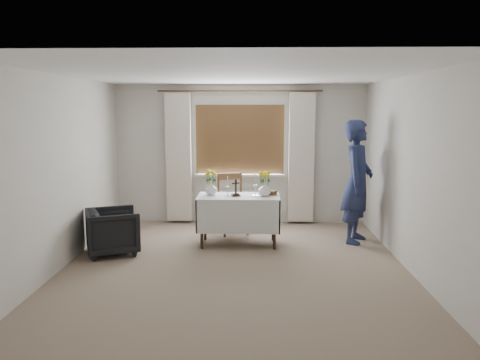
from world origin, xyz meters
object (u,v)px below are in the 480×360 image
Objects in this scene: wooden_chair at (233,204)px; wooden_cross at (236,187)px; flower_vase_right at (264,189)px; person at (357,182)px; altar_table at (239,220)px; flower_vase_left at (211,188)px; armchair at (113,231)px.

wooden_chair is 0.81m from wooden_cross.
flower_vase_right is at bearing -71.88° from wooden_chair.
altar_table is at bearing 119.78° from person.
person is at bearing 9.36° from flower_vase_right.
wooden_cross is at bearing -14.21° from flower_vase_left.
armchair is at bearing -157.69° from flower_vase_left.
wooden_cross is (-0.04, -0.03, 0.51)m from altar_table.
wooden_cross reaches higher than flower_vase_right.
altar_table is 0.65× the size of person.
person is 7.18× the size of wooden_cross.
flower_vase_left is 0.82m from flower_vase_right.
altar_table is at bearing -96.51° from armchair.
altar_table is at bearing -9.01° from flower_vase_left.
wooden_cross is (-1.87, -0.25, -0.06)m from person.
person is 1.89m from wooden_cross.
armchair is 3.57× the size of flower_vase_left.
person is at bearing 3.96° from flower_vase_left.
armchair is 3.50× the size of flower_vase_right.
wooden_chair is at bearing 99.86° from person.
wooden_chair is 4.98× the size of flower_vase_left.
altar_table is at bearing 16.91° from wooden_cross.
person reaches higher than armchair.
armchair is 1.57m from flower_vase_left.
person is at bearing -31.29° from wooden_chair.
wooden_cross is 0.40m from flower_vase_left.
altar_table is at bearing -98.75° from wooden_chair.
flower_vase_left reaches higher than altar_table.
flower_vase_left is at bearing -89.62° from armchair.
person reaches higher than wooden_cross.
flower_vase_left is (-0.42, 0.07, 0.48)m from altar_table.
armchair is at bearing -164.58° from altar_table.
wooden_chair reaches higher than flower_vase_left.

